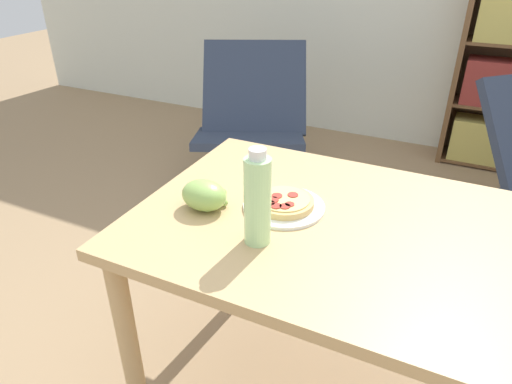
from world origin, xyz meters
name	(u,v)px	position (x,y,z in m)	size (l,w,h in m)	color
dining_table	(320,253)	(-0.05, 0.00, 0.66)	(1.06, 0.83, 0.77)	tan
pizza_on_plate	(284,204)	(-0.17, 0.01, 0.79)	(0.24, 0.24, 0.04)	white
grape_bunch	(205,195)	(-0.38, -0.09, 0.82)	(0.14, 0.11, 0.09)	#93BC5B
drink_bottle	(258,200)	(-0.17, -0.18, 0.90)	(0.07, 0.07, 0.26)	#B7EAA3
lounge_chair_near	(253,142)	(-0.97, 1.45, 0.29)	(0.90, 0.97, 0.88)	black
bookshelf	(504,80)	(0.45, 2.44, 0.62)	(0.64, 0.30, 1.31)	brown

